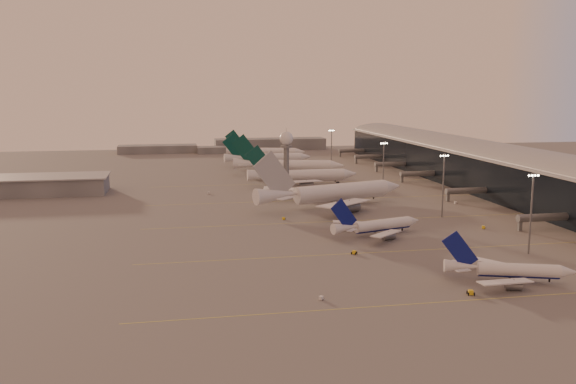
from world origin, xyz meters
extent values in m
plane|color=#585555|center=(0.00, 0.00, 0.00)|extent=(700.00, 700.00, 0.00)
cube|color=gold|center=(30.00, -35.00, 0.01)|extent=(180.00, 0.25, 0.02)
cube|color=gold|center=(30.00, 10.00, 0.01)|extent=(180.00, 0.25, 0.02)
cube|color=gold|center=(30.00, 55.00, 0.01)|extent=(180.00, 0.25, 0.02)
cube|color=gold|center=(30.00, 100.00, 0.01)|extent=(180.00, 0.25, 0.02)
cube|color=gold|center=(30.00, 150.00, 0.01)|extent=(180.00, 0.25, 0.02)
cube|color=black|center=(108.00, 110.00, 9.00)|extent=(36.00, 360.00, 18.00)
cylinder|color=gray|center=(108.00, 110.00, 18.00)|extent=(10.08, 360.00, 10.08)
cube|color=gray|center=(108.00, 110.00, 18.20)|extent=(40.00, 362.00, 0.80)
cylinder|color=slate|center=(82.00, 28.00, 4.50)|extent=(22.00, 2.80, 2.80)
cube|color=slate|center=(72.00, 28.00, 2.20)|extent=(1.20, 1.20, 4.40)
cylinder|color=slate|center=(82.00, 86.00, 4.50)|extent=(22.00, 2.80, 2.80)
cube|color=slate|center=(72.00, 86.00, 2.20)|extent=(1.20, 1.20, 4.40)
cylinder|color=slate|center=(82.00, 142.00, 4.50)|extent=(22.00, 2.80, 2.80)
cube|color=slate|center=(72.00, 142.00, 2.20)|extent=(1.20, 1.20, 4.40)
cylinder|color=slate|center=(82.00, 184.00, 4.50)|extent=(22.00, 2.80, 2.80)
cube|color=slate|center=(72.00, 184.00, 2.20)|extent=(1.20, 1.20, 4.40)
cylinder|color=slate|center=(82.00, 226.00, 4.50)|extent=(22.00, 2.80, 2.80)
cube|color=slate|center=(72.00, 226.00, 2.20)|extent=(1.20, 1.20, 4.40)
cylinder|color=slate|center=(82.00, 266.00, 4.50)|extent=(22.00, 2.80, 2.80)
cube|color=slate|center=(72.00, 266.00, 2.20)|extent=(1.20, 1.20, 4.40)
cube|color=slate|center=(-120.00, 140.00, 4.00)|extent=(80.00, 25.00, 8.00)
cube|color=gray|center=(-120.00, 140.00, 8.20)|extent=(82.00, 27.00, 0.60)
cylinder|color=slate|center=(5.00, 120.00, 11.00)|extent=(2.60, 2.60, 22.00)
cylinder|color=slate|center=(5.00, 120.00, 22.50)|extent=(5.20, 5.20, 1.20)
sphere|color=silver|center=(5.00, 120.00, 26.40)|extent=(6.40, 6.40, 6.40)
cylinder|color=slate|center=(5.00, 120.00, 30.10)|extent=(0.16, 0.16, 2.00)
cylinder|color=slate|center=(58.00, 0.00, 12.50)|extent=(0.56, 0.56, 25.00)
cube|color=slate|center=(58.00, 0.00, 24.50)|extent=(3.60, 0.25, 0.25)
sphere|color=#FFEABF|center=(56.50, 0.00, 24.10)|extent=(0.56, 0.56, 0.56)
sphere|color=#FFEABF|center=(57.50, 0.00, 24.10)|extent=(0.56, 0.56, 0.56)
sphere|color=#FFEABF|center=(58.50, 0.00, 24.10)|extent=(0.56, 0.56, 0.56)
sphere|color=#FFEABF|center=(59.50, 0.00, 24.10)|extent=(0.56, 0.56, 0.56)
cylinder|color=slate|center=(55.00, 55.00, 12.50)|extent=(0.56, 0.56, 25.00)
cube|color=slate|center=(55.00, 55.00, 24.50)|extent=(3.60, 0.25, 0.25)
sphere|color=#FFEABF|center=(53.50, 55.00, 24.10)|extent=(0.56, 0.56, 0.56)
sphere|color=#FFEABF|center=(54.50, 55.00, 24.10)|extent=(0.56, 0.56, 0.56)
sphere|color=#FFEABF|center=(55.50, 55.00, 24.10)|extent=(0.56, 0.56, 0.56)
sphere|color=#FFEABF|center=(56.50, 55.00, 24.10)|extent=(0.56, 0.56, 0.56)
cylinder|color=slate|center=(50.00, 110.00, 12.50)|extent=(0.56, 0.56, 25.00)
cube|color=slate|center=(50.00, 110.00, 24.50)|extent=(3.60, 0.25, 0.25)
sphere|color=#FFEABF|center=(48.50, 110.00, 24.10)|extent=(0.56, 0.56, 0.56)
sphere|color=#FFEABF|center=(49.50, 110.00, 24.10)|extent=(0.56, 0.56, 0.56)
sphere|color=#FFEABF|center=(50.50, 110.00, 24.10)|extent=(0.56, 0.56, 0.56)
sphere|color=#FFEABF|center=(51.50, 110.00, 24.10)|extent=(0.56, 0.56, 0.56)
cylinder|color=slate|center=(48.00, 200.00, 12.50)|extent=(0.56, 0.56, 25.00)
cube|color=slate|center=(48.00, 200.00, 24.50)|extent=(3.60, 0.25, 0.25)
sphere|color=#FFEABF|center=(46.50, 200.00, 24.10)|extent=(0.56, 0.56, 0.56)
sphere|color=#FFEABF|center=(47.50, 200.00, 24.10)|extent=(0.56, 0.56, 0.56)
sphere|color=#FFEABF|center=(48.50, 200.00, 24.10)|extent=(0.56, 0.56, 0.56)
sphere|color=#FFEABF|center=(49.50, 200.00, 24.10)|extent=(0.56, 0.56, 0.56)
cube|color=slate|center=(-60.00, 320.00, 3.00)|extent=(60.00, 18.00, 6.00)
cube|color=slate|center=(30.00, 330.00, 4.50)|extent=(90.00, 20.00, 9.00)
cube|color=slate|center=(-10.00, 310.00, 2.50)|extent=(40.00, 15.00, 5.00)
cylinder|color=silver|center=(39.53, -24.86, 2.85)|extent=(20.57, 9.80, 3.49)
cylinder|color=navy|center=(39.53, -24.86, 2.06)|extent=(19.87, 8.74, 2.52)
cone|color=silver|center=(51.15, -28.73, 2.85)|extent=(4.87, 4.57, 3.49)
cone|color=silver|center=(25.72, -20.26, 3.29)|extent=(9.27, 6.03, 3.49)
cube|color=silver|center=(32.04, -31.42, 2.24)|extent=(15.21, 5.86, 1.10)
cylinder|color=slate|center=(35.05, -30.28, 0.64)|extent=(4.49, 3.41, 2.27)
cube|color=slate|center=(35.05, -30.28, 1.63)|extent=(0.33, 0.31, 1.40)
cube|color=silver|center=(37.47, -15.11, 2.24)|extent=(12.72, 13.12, 1.10)
cylinder|color=slate|center=(39.20, -17.83, 0.64)|extent=(4.49, 3.41, 2.27)
cube|color=slate|center=(39.20, -17.83, 1.63)|extent=(0.33, 0.31, 1.40)
cube|color=navy|center=(25.31, -20.12, 7.61)|extent=(9.20, 3.34, 10.41)
cube|color=silver|center=(24.49, -24.03, 3.37)|extent=(4.13, 2.00, 0.23)
cube|color=silver|center=(27.00, -16.50, 3.37)|extent=(3.88, 3.84, 0.23)
cylinder|color=black|center=(46.93, -27.32, 0.46)|extent=(0.46, 0.46, 0.92)
cylinder|color=black|center=(38.60, -22.42, 0.51)|extent=(1.10, 0.76, 1.01)
cylinder|color=black|center=(37.32, -26.25, 0.51)|extent=(1.10, 0.76, 1.01)
cylinder|color=silver|center=(22.55, 31.62, 3.03)|extent=(21.96, 9.73, 3.71)
cylinder|color=navy|center=(22.55, 31.62, 2.19)|extent=(21.25, 8.61, 2.67)
cone|color=silver|center=(35.03, 35.30, 3.03)|extent=(5.10, 4.75, 3.71)
cone|color=silver|center=(7.71, 27.25, 3.49)|extent=(9.82, 6.15, 3.71)
cube|color=silver|center=(20.00, 21.35, 2.38)|extent=(13.82, 13.65, 1.17)
cylinder|color=slate|center=(21.94, 24.17, 0.68)|extent=(4.73, 3.51, 2.41)
cube|color=slate|center=(21.94, 24.17, 1.73)|extent=(0.35, 0.32, 1.48)
cube|color=silver|center=(14.84, 38.87, 2.38)|extent=(16.18, 6.74, 1.17)
cylinder|color=slate|center=(17.99, 37.55, 0.68)|extent=(4.73, 3.51, 2.41)
cube|color=slate|center=(17.99, 37.55, 1.73)|extent=(0.35, 0.32, 1.48)
cube|color=navy|center=(7.27, 27.12, 8.08)|extent=(9.87, 3.21, 11.06)
cube|color=silver|center=(8.93, 23.21, 3.59)|extent=(4.18, 4.02, 0.24)
cube|color=silver|center=(6.55, 31.30, 3.59)|extent=(4.42, 2.26, 0.24)
cylinder|color=black|center=(30.50, 33.96, 0.49)|extent=(0.49, 0.49, 0.98)
cylinder|color=black|center=(20.26, 33.19, 0.54)|extent=(1.17, 0.77, 1.07)
cylinder|color=black|center=(21.47, 29.06, 0.54)|extent=(1.17, 0.77, 1.07)
cylinder|color=silver|center=(22.72, 85.09, 4.78)|extent=(44.14, 19.68, 6.89)
cylinder|color=silver|center=(22.72, 85.09, 3.23)|extent=(42.73, 17.58, 4.96)
cone|color=silver|center=(47.84, 92.91, 4.78)|extent=(10.19, 9.11, 6.89)
cone|color=silver|center=(-7.15, 75.79, 5.64)|extent=(19.70, 12.07, 6.89)
cube|color=silver|center=(17.90, 64.39, 3.57)|extent=(27.47, 27.65, 2.05)
cylinder|color=slate|center=(21.70, 70.11, 0.78)|extent=(9.48, 6.81, 4.48)
cube|color=slate|center=(21.70, 70.11, 2.37)|extent=(0.40, 0.36, 2.76)
cube|color=silver|center=(7.00, 99.40, 3.57)|extent=(32.45, 13.09, 2.05)
cylinder|color=slate|center=(13.38, 96.84, 0.78)|extent=(9.48, 6.81, 4.48)
cube|color=slate|center=(13.38, 96.84, 2.37)|extent=(0.40, 0.36, 2.76)
cube|color=#A1A3A9|center=(-8.04, 75.51, 13.78)|extent=(18.35, 6.05, 20.44)
cube|color=silver|center=(-4.97, 67.53, 5.81)|extent=(8.41, 8.18, 0.28)
cube|color=silver|center=(-10.04, 83.83, 5.81)|extent=(8.92, 4.46, 0.28)
cylinder|color=black|center=(38.72, 90.07, 0.56)|extent=(0.56, 0.56, 1.11)
cylinder|color=black|center=(18.60, 86.36, 0.61)|extent=(1.33, 0.89, 1.22)
cylinder|color=black|center=(20.05, 81.70, 0.61)|extent=(1.33, 0.89, 1.22)
cylinder|color=silver|center=(21.81, 142.91, 4.07)|extent=(35.67, 5.79, 5.75)
cylinder|color=silver|center=(21.81, 142.91, 2.77)|extent=(34.96, 4.18, 4.14)
cone|color=silver|center=(43.09, 142.89, 4.07)|extent=(6.91, 5.76, 5.75)
cone|color=silver|center=(-3.50, 142.93, 4.79)|extent=(14.96, 5.77, 5.75)
cube|color=silver|center=(13.00, 127.92, 3.06)|extent=(25.69, 17.43, 1.70)
cylinder|color=slate|center=(17.37, 131.46, 0.69)|extent=(6.91, 3.75, 3.74)
cube|color=slate|center=(17.37, 131.46, 2.05)|extent=(0.30, 0.25, 2.30)
cube|color=silver|center=(13.03, 157.92, 3.06)|extent=(25.67, 17.47, 1.70)
cylinder|color=slate|center=(17.39, 154.37, 0.69)|extent=(6.91, 3.75, 3.74)
cube|color=slate|center=(17.39, 154.37, 2.05)|extent=(0.30, 0.25, 2.30)
cube|color=#073632|center=(-4.25, 142.94, 11.65)|extent=(15.82, 0.36, 17.02)
cube|color=silver|center=(-3.76, 136.03, 4.93)|extent=(7.34, 5.35, 0.25)
cube|color=silver|center=(-3.75, 149.84, 4.93)|extent=(7.34, 5.36, 0.25)
cylinder|color=black|center=(35.36, 142.90, 0.50)|extent=(0.50, 0.50, 0.99)
cylinder|color=black|center=(18.93, 145.09, 0.55)|extent=(1.09, 0.50, 1.09)
cylinder|color=black|center=(18.93, 140.73, 0.55)|extent=(1.09, 0.50, 1.09)
cylinder|color=silver|center=(21.56, 178.53, 4.51)|extent=(39.85, 16.50, 6.38)
cylinder|color=silver|center=(21.56, 178.53, 3.07)|extent=(38.61, 14.57, 4.59)
cone|color=silver|center=(44.34, 172.36, 4.51)|extent=(9.06, 8.16, 6.38)
cone|color=silver|center=(-5.54, 185.87, 5.31)|extent=(17.68, 10.49, 6.38)
cube|color=silver|center=(7.80, 165.02, 3.39)|extent=(29.48, 12.87, 1.89)
cylinder|color=slate|center=(13.50, 167.55, 0.77)|extent=(8.47, 6.00, 4.15)
cube|color=slate|center=(13.50, 167.55, 2.28)|extent=(0.39, 0.35, 2.55)
cube|color=silver|center=(16.50, 197.14, 3.39)|extent=(25.50, 24.50, 1.89)
cylinder|color=slate|center=(20.14, 192.07, 0.77)|extent=(8.47, 6.00, 4.15)
cube|color=slate|center=(20.14, 192.07, 2.28)|extent=(0.39, 0.35, 2.55)
cube|color=#073632|center=(-6.34, 186.09, 12.92)|extent=(17.04, 4.96, 18.88)
cube|color=silver|center=(-7.81, 178.55, 5.47)|extent=(8.06, 4.26, 0.27)
cube|color=silver|center=(-3.80, 193.33, 5.47)|extent=(7.65, 7.20, 0.27)
cylinder|color=black|center=(36.06, 174.60, 0.55)|extent=(0.55, 0.55, 1.10)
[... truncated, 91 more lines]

